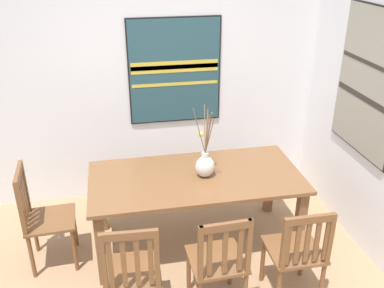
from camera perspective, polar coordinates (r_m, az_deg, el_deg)
The scene contains 9 objects.
wall_back at distance 4.64m, azimuth -5.41°, elevation 8.78°, with size 6.40×0.12×2.70m, color silver.
dining_table at distance 3.95m, azimuth 0.50°, elevation -5.51°, with size 1.92×0.94×0.74m.
centerpiece_vase at distance 3.84m, azimuth 1.74°, elevation -2.71°, with size 0.20×0.31×0.68m.
chair_0 at distance 3.54m, azimuth 13.84°, elevation -13.68°, with size 0.42×0.42×0.90m.
chair_1 at distance 3.28m, azimuth -7.97°, elevation -16.54°, with size 0.44×0.44×0.95m.
chair_2 at distance 3.37m, azimuth 3.57°, elevation -15.26°, with size 0.44×0.44×0.92m.
chair_3 at distance 4.01m, azimuth -19.34°, elevation -8.96°, with size 0.44×0.44×0.97m.
painting_on_back_wall at distance 4.59m, azimuth -2.31°, elevation 9.65°, with size 0.98×0.05×1.12m.
painting_on_side_wall at distance 4.11m, azimuth 22.40°, elevation 7.56°, with size 0.05×0.92×1.31m.
Camera 1 is at (-0.42, -2.57, 2.68)m, focal length 40.12 mm.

